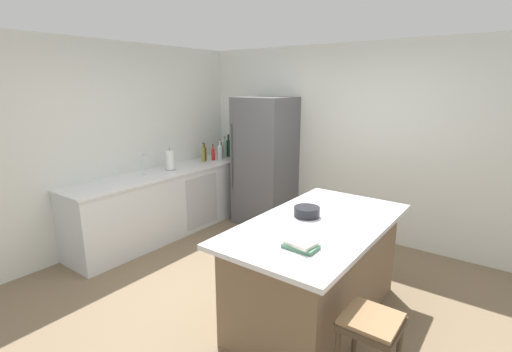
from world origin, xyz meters
The scene contains 18 objects.
ground_plane centered at (0.00, 0.00, 0.00)m, with size 7.20×7.20×0.00m, color #7A664C.
wall_rear centered at (0.00, 2.25, 1.30)m, with size 6.00×0.10×2.60m, color silver.
wall_left centered at (-2.45, 0.00, 1.30)m, with size 0.10×6.00×2.60m, color silver.
counter_run_left centered at (-2.08, 0.69, 0.45)m, with size 0.67×2.86×0.91m.
kitchen_island centered at (0.52, 0.18, 0.46)m, with size 1.03×1.90×0.91m.
refrigerator centered at (-1.22, 1.85, 0.95)m, with size 0.78×0.73×1.89m.
bar_stool centered at (1.24, -0.47, 0.53)m, with size 0.36×0.36×0.65m.
sink_faucet centered at (-2.13, 0.36, 1.06)m, with size 0.15×0.05×0.30m.
paper_towel_roll centered at (-2.07, 0.76, 1.04)m, with size 0.14×0.14×0.31m.
wine_bottle centered at (-2.06, 1.99, 1.05)m, with size 0.07×0.07×0.36m.
gin_bottle centered at (-2.07, 1.90, 1.04)m, with size 0.07×0.07×0.34m.
vinegar_bottle centered at (-2.05, 1.81, 1.00)m, with size 0.05×0.05×0.26m.
soda_bottle centered at (-1.99, 1.71, 1.03)m, with size 0.08×0.08×0.32m.
hot_sauce_bottle centered at (-2.06, 1.62, 1.00)m, with size 0.06×0.06×0.25m.
syrup_bottle centered at (-2.16, 1.53, 1.02)m, with size 0.06×0.06×0.27m.
olive_oil_bottle centered at (-2.09, 1.42, 1.03)m, with size 0.06×0.06×0.30m.
cookbook_stack centered at (0.66, -0.37, 0.94)m, with size 0.24×0.18×0.06m.
mixing_bowl centered at (0.37, 0.25, 0.96)m, with size 0.23×0.23×0.09m.
Camera 1 is at (1.85, -2.52, 2.07)m, focal length 25.63 mm.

